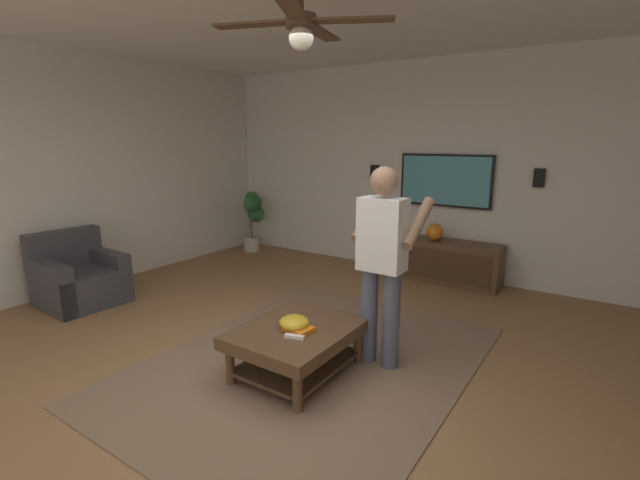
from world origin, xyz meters
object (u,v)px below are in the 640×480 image
at_px(tv, 445,181).
at_px(potted_plant_tall, 253,213).
at_px(book, 298,329).
at_px(person_standing, 383,256).
at_px(vase_round, 435,232).
at_px(media_console, 434,260).
at_px(armchair, 79,280).
at_px(coffee_table, 297,339).
at_px(remote_white, 294,337).
at_px(wall_speaker_left, 539,178).
at_px(wall_speaker_right, 375,173).
at_px(bowl, 294,323).
at_px(ceiling_fan, 302,26).

relative_size(tv, potted_plant_tall, 1.24).
bearing_deg(book, potted_plant_tall, 142.21).
height_order(person_standing, potted_plant_tall, person_standing).
relative_size(potted_plant_tall, vase_round, 4.50).
bearing_deg(book, media_console, 95.53).
xyz_separation_m(person_standing, vase_round, (2.43, 0.43, -0.27)).
bearing_deg(book, armchair, -173.36).
bearing_deg(coffee_table, media_console, -0.85).
xyz_separation_m(armchair, vase_round, (3.07, -3.06, 0.38)).
bearing_deg(media_console, armchair, -44.56).
bearing_deg(tv, remote_white, 1.08).
relative_size(remote_white, wall_speaker_left, 0.68).
relative_size(coffee_table, wall_speaker_right, 4.55).
bearing_deg(person_standing, media_console, 10.23).
distance_m(armchair, potted_plant_tall, 3.02).
bearing_deg(wall_speaker_right, remote_white, -161.89).
xyz_separation_m(armchair, person_standing, (0.65, -3.49, 0.65)).
bearing_deg(armchair, potted_plant_tall, 93.18).
relative_size(coffee_table, vase_round, 4.55).
bearing_deg(bowl, remote_white, -142.23).
distance_m(book, vase_round, 3.01).
bearing_deg(tv, bowl, -0.67).
xyz_separation_m(tv, potted_plant_tall, (-0.35, 3.11, -0.68)).
height_order(armchair, wall_speaker_right, wall_speaker_right).
height_order(person_standing, ceiling_fan, ceiling_fan).
xyz_separation_m(potted_plant_tall, remote_white, (-3.04, -3.18, -0.22)).
xyz_separation_m(person_standing, wall_speaker_right, (2.71, 1.48, 0.44)).
bearing_deg(person_standing, ceiling_fan, 151.35).
xyz_separation_m(tv, ceiling_fan, (-3.30, -0.09, 1.24)).
height_order(tv, person_standing, tv).
bearing_deg(wall_speaker_right, book, -162.09).
bearing_deg(coffee_table, tv, -0.78).
bearing_deg(wall_speaker_right, person_standing, -151.43).
distance_m(vase_round, wall_speaker_left, 1.38).
distance_m(armchair, person_standing, 3.61).
relative_size(media_console, wall_speaker_right, 7.73).
xyz_separation_m(vase_round, ceiling_fan, (-3.03, -0.10, 1.89)).
bearing_deg(armchair, vase_round, 47.35).
height_order(tv, wall_speaker_right, tv).
bearing_deg(bowl, tv, -0.67).
height_order(vase_round, ceiling_fan, ceiling_fan).
bearing_deg(ceiling_fan, wall_speaker_left, -17.24).
bearing_deg(bowl, person_standing, -39.64).
distance_m(tv, wall_speaker_left, 1.13).
xyz_separation_m(coffee_table, potted_plant_tall, (2.87, 3.07, 0.34)).
distance_m(person_standing, potted_plant_tall, 4.26).
bearing_deg(media_console, book, 0.24).
xyz_separation_m(coffee_table, person_standing, (0.52, -0.47, 0.64)).
relative_size(media_console, vase_round, 7.73).
bearing_deg(wall_speaker_left, coffee_table, 160.18).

